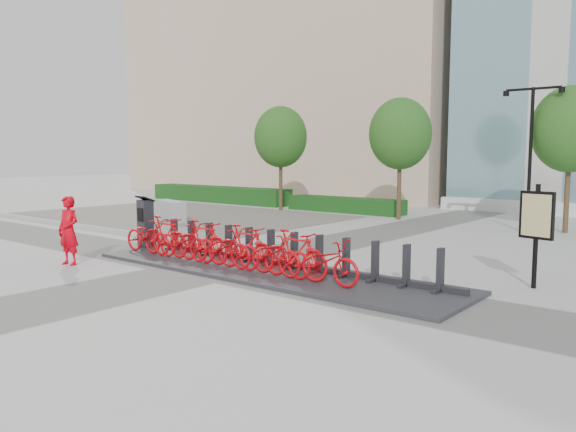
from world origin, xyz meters
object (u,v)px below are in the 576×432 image
Objects in this scene: jersey_barrier at (170,211)px; kiosk at (145,222)px; bike_0 at (148,236)px; worker_red at (69,231)px; map_sign at (537,220)px.

kiosk is at bearing -25.74° from jersey_barrier.
worker_red is (-0.50, -2.00, 0.31)m from bike_0.
worker_red reaches higher than kiosk.
bike_0 is 8.18m from jersey_barrier.
bike_0 is at bearing -151.27° from map_sign.
jersey_barrier is at bearing 114.96° from worker_red.
worker_red is 10.74m from map_sign.
jersey_barrier is (-5.48, 7.58, -0.44)m from worker_red.
jersey_barrier is (-5.98, 5.58, -0.13)m from bike_0.
worker_red is (0.38, -2.57, 0.07)m from kiosk.
bike_0 is at bearing -24.34° from jersey_barrier.
kiosk reaches higher than jersey_barrier.
worker_red reaches higher than bike_0.
jersey_barrier is at bearing 46.99° from bike_0.
worker_red is at bearing -141.73° from map_sign.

